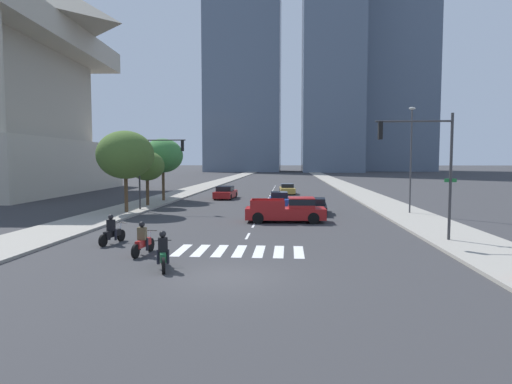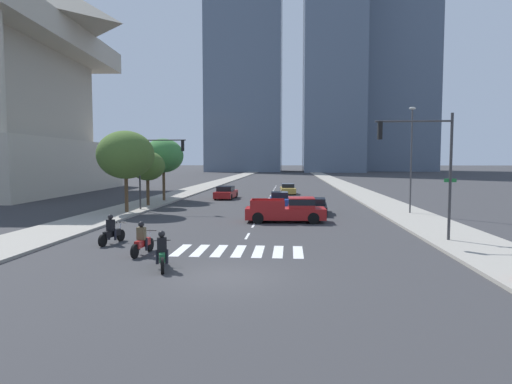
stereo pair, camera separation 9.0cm
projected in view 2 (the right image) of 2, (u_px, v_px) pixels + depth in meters
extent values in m
plane|color=#333335|center=(224.00, 277.00, 15.47)|extent=(800.00, 800.00, 0.00)
cube|color=gray|center=(377.00, 200.00, 44.42)|extent=(4.00, 260.00, 0.15)
cube|color=gray|center=(163.00, 199.00, 46.17)|extent=(4.00, 260.00, 0.15)
cube|color=silver|center=(181.00, 250.00, 20.05)|extent=(0.45, 2.71, 0.01)
cube|color=silver|center=(200.00, 250.00, 19.98)|extent=(0.45, 2.71, 0.01)
cube|color=silver|center=(219.00, 251.00, 19.90)|extent=(0.45, 2.71, 0.01)
cube|color=silver|center=(239.00, 251.00, 19.83)|extent=(0.45, 2.71, 0.01)
cube|color=silver|center=(258.00, 251.00, 19.76)|extent=(0.45, 2.71, 0.01)
cube|color=silver|center=(278.00, 252.00, 19.69)|extent=(0.45, 2.71, 0.01)
cube|color=silver|center=(298.00, 252.00, 19.62)|extent=(0.45, 2.71, 0.01)
cube|color=silver|center=(247.00, 236.00, 23.81)|extent=(0.14, 2.00, 0.01)
cube|color=silver|center=(254.00, 225.00, 27.79)|extent=(0.14, 2.00, 0.01)
cube|color=silver|center=(258.00, 217.00, 31.77)|extent=(0.14, 2.00, 0.01)
cube|color=silver|center=(262.00, 211.00, 35.74)|extent=(0.14, 2.00, 0.01)
cube|color=silver|center=(265.00, 206.00, 39.72)|extent=(0.14, 2.00, 0.01)
cube|color=silver|center=(267.00, 202.00, 43.70)|extent=(0.14, 2.00, 0.01)
cube|color=silver|center=(269.00, 198.00, 47.68)|extent=(0.14, 2.00, 0.01)
cube|color=silver|center=(270.00, 196.00, 51.65)|extent=(0.14, 2.00, 0.01)
cube|color=silver|center=(272.00, 193.00, 55.63)|extent=(0.14, 2.00, 0.01)
cube|color=silver|center=(273.00, 191.00, 59.61)|extent=(0.14, 2.00, 0.01)
cube|color=silver|center=(274.00, 189.00, 63.59)|extent=(0.14, 2.00, 0.01)
cube|color=silver|center=(275.00, 187.00, 67.56)|extent=(0.14, 2.00, 0.01)
cube|color=silver|center=(276.00, 186.00, 71.54)|extent=(0.14, 2.00, 0.01)
cylinder|color=black|center=(121.00, 235.00, 22.30)|extent=(0.23, 0.61, 0.60)
cylinder|color=black|center=(103.00, 241.00, 20.82)|extent=(0.23, 0.61, 0.60)
cube|color=black|center=(112.00, 233.00, 21.54)|extent=(0.45, 1.25, 0.32)
cylinder|color=#B2B2B7|center=(120.00, 230.00, 22.18)|extent=(0.12, 0.32, 0.67)
cylinder|color=black|center=(120.00, 223.00, 22.21)|extent=(0.69, 0.17, 0.04)
cube|color=black|center=(111.00, 225.00, 21.42)|extent=(0.40, 0.30, 0.55)
sphere|color=black|center=(110.00, 217.00, 21.39)|extent=(0.26, 0.26, 0.26)
cylinder|color=black|center=(109.00, 234.00, 21.60)|extent=(0.14, 0.14, 0.55)
cylinder|color=black|center=(115.00, 235.00, 21.50)|extent=(0.14, 0.14, 0.55)
cylinder|color=black|center=(162.00, 257.00, 17.29)|extent=(0.30, 0.61, 0.60)
cylinder|color=black|center=(162.00, 266.00, 15.84)|extent=(0.30, 0.61, 0.60)
cube|color=#1E6038|center=(162.00, 255.00, 16.55)|extent=(0.57, 1.20, 0.32)
cylinder|color=#B2B2B7|center=(162.00, 250.00, 17.17)|extent=(0.15, 0.32, 0.67)
cylinder|color=black|center=(162.00, 240.00, 17.19)|extent=(0.68, 0.25, 0.04)
cube|color=black|center=(162.00, 245.00, 16.42)|extent=(0.42, 0.34, 0.55)
sphere|color=black|center=(162.00, 234.00, 16.39)|extent=(0.26, 0.26, 0.26)
cylinder|color=black|center=(157.00, 257.00, 16.51)|extent=(0.15, 0.15, 0.55)
cylinder|color=black|center=(167.00, 256.00, 16.60)|extent=(0.15, 0.15, 0.55)
cylinder|color=black|center=(150.00, 245.00, 19.82)|extent=(0.19, 0.61, 0.60)
cylinder|color=black|center=(135.00, 251.00, 18.34)|extent=(0.19, 0.61, 0.60)
cube|color=maroon|center=(143.00, 243.00, 19.06)|extent=(0.35, 1.22, 0.32)
cylinder|color=#B2B2B7|center=(149.00, 239.00, 19.70)|extent=(0.10, 0.32, 0.67)
cylinder|color=black|center=(149.00, 230.00, 19.72)|extent=(0.70, 0.11, 0.04)
cube|color=brown|center=(141.00, 233.00, 18.93)|extent=(0.38, 0.28, 0.55)
sphere|color=black|center=(141.00, 224.00, 18.91)|extent=(0.26, 0.26, 0.26)
cylinder|color=black|center=(139.00, 244.00, 19.10)|extent=(0.13, 0.13, 0.55)
cylinder|color=black|center=(146.00, 244.00, 19.03)|extent=(0.13, 0.13, 0.55)
cube|color=maroon|center=(285.00, 213.00, 29.24)|extent=(5.40, 2.07, 0.75)
cube|color=maroon|center=(301.00, 203.00, 29.14)|extent=(1.76, 1.81, 0.70)
cube|color=black|center=(301.00, 201.00, 29.13)|extent=(1.79, 1.84, 0.39)
cube|color=maroon|center=(268.00, 202.00, 30.16)|extent=(2.25, 0.15, 0.55)
cube|color=maroon|center=(268.00, 205.00, 28.34)|extent=(2.25, 0.15, 0.55)
cube|color=maroon|center=(251.00, 204.00, 29.30)|extent=(0.14, 1.83, 0.55)
cylinder|color=black|center=(311.00, 215.00, 30.01)|extent=(0.77, 0.28, 0.76)
cylinder|color=black|center=(313.00, 218.00, 28.32)|extent=(0.77, 0.28, 0.76)
cylinder|color=black|center=(259.00, 215.00, 30.18)|extent=(0.77, 0.28, 0.76)
cylinder|color=black|center=(258.00, 218.00, 28.49)|extent=(0.77, 0.28, 0.76)
cube|color=maroon|center=(226.00, 194.00, 47.43)|extent=(2.10, 4.78, 0.69)
cube|color=black|center=(226.00, 189.00, 47.15)|extent=(1.74, 2.19, 0.53)
cylinder|color=black|center=(222.00, 195.00, 49.13)|extent=(0.25, 0.65, 0.64)
cylinder|color=black|center=(236.00, 195.00, 48.91)|extent=(0.25, 0.65, 0.64)
cylinder|color=black|center=(215.00, 197.00, 45.98)|extent=(0.25, 0.65, 0.64)
cylinder|color=black|center=(231.00, 197.00, 45.75)|extent=(0.25, 0.65, 0.64)
cube|color=#B28E38|center=(288.00, 190.00, 54.06)|extent=(2.03, 4.71, 0.65)
cube|color=black|center=(288.00, 186.00, 54.25)|extent=(1.65, 2.17, 0.48)
cylinder|color=black|center=(295.00, 192.00, 52.51)|extent=(0.26, 0.65, 0.64)
cylinder|color=black|center=(282.00, 192.00, 52.53)|extent=(0.26, 0.65, 0.64)
cylinder|color=black|center=(293.00, 191.00, 55.63)|extent=(0.26, 0.65, 0.64)
cylinder|color=black|center=(281.00, 191.00, 55.65)|extent=(0.26, 0.65, 0.64)
cube|color=black|center=(315.00, 208.00, 33.83)|extent=(1.99, 4.62, 0.56)
cube|color=black|center=(315.00, 201.00, 34.02)|extent=(1.64, 2.12, 0.48)
cylinder|color=black|center=(326.00, 212.00, 32.21)|extent=(0.26, 0.65, 0.64)
cylinder|color=black|center=(305.00, 212.00, 32.42)|extent=(0.26, 0.65, 0.64)
cylinder|color=black|center=(325.00, 208.00, 35.25)|extent=(0.26, 0.65, 0.64)
cylinder|color=black|center=(306.00, 207.00, 35.46)|extent=(0.26, 0.65, 0.64)
cube|color=navy|center=(280.00, 201.00, 40.09)|extent=(1.91, 4.42, 0.55)
cube|color=black|center=(280.00, 195.00, 40.27)|extent=(1.60, 2.02, 0.54)
cylinder|color=black|center=(289.00, 204.00, 38.59)|extent=(0.24, 0.65, 0.64)
cylinder|color=black|center=(271.00, 204.00, 38.65)|extent=(0.24, 0.65, 0.64)
cylinder|color=black|center=(287.00, 201.00, 41.55)|extent=(0.24, 0.65, 0.64)
cylinder|color=black|center=(271.00, 201.00, 41.61)|extent=(0.24, 0.65, 0.64)
cylinder|color=#333335|center=(450.00, 177.00, 21.64)|extent=(0.14, 0.14, 6.35)
cylinder|color=#333335|center=(413.00, 121.00, 21.59)|extent=(3.75, 0.10, 0.10)
cube|color=black|center=(380.00, 130.00, 21.75)|extent=(0.20, 0.28, 0.90)
sphere|color=red|center=(380.00, 124.00, 21.73)|extent=(0.18, 0.18, 0.18)
sphere|color=orange|center=(380.00, 130.00, 21.75)|extent=(0.18, 0.18, 0.18)
sphere|color=green|center=(380.00, 136.00, 21.77)|extent=(0.18, 0.18, 0.18)
cube|color=#19662D|center=(450.00, 180.00, 21.66)|extent=(0.60, 0.04, 0.18)
cylinder|color=#333335|center=(140.00, 172.00, 35.61)|extent=(0.14, 0.14, 6.07)
cylinder|color=#333335|center=(162.00, 140.00, 35.27)|extent=(3.87, 0.10, 0.10)
cube|color=black|center=(183.00, 146.00, 35.17)|extent=(0.20, 0.28, 0.90)
sphere|color=red|center=(183.00, 142.00, 35.15)|extent=(0.18, 0.18, 0.18)
sphere|color=orange|center=(183.00, 146.00, 35.17)|extent=(0.18, 0.18, 0.18)
sphere|color=green|center=(183.00, 149.00, 35.19)|extent=(0.18, 0.18, 0.18)
cube|color=#19662D|center=(140.00, 173.00, 35.61)|extent=(0.60, 0.04, 0.18)
cylinder|color=#3F3F42|center=(411.00, 162.00, 32.99)|extent=(0.12, 0.12, 7.84)
ellipsoid|color=beige|center=(413.00, 108.00, 32.70)|extent=(0.50, 0.24, 0.20)
cylinder|color=#4C3823|center=(126.00, 195.00, 33.80)|extent=(0.28, 0.28, 2.69)
ellipsoid|color=#426028|center=(126.00, 155.00, 33.58)|extent=(4.38, 4.38, 3.73)
cylinder|color=#4C3823|center=(148.00, 192.00, 38.92)|extent=(0.28, 0.28, 2.29)
ellipsoid|color=#426028|center=(147.00, 166.00, 38.75)|extent=(3.09, 3.09, 2.62)
cylinder|color=#4C3823|center=(164.00, 186.00, 43.80)|extent=(0.28, 0.28, 2.91)
ellipsoid|color=#387538|center=(163.00, 156.00, 43.58)|extent=(4.01, 4.01, 3.41)
cube|color=slate|center=(245.00, 1.00, 168.85)|extent=(28.53, 28.02, 133.06)
cube|color=slate|center=(397.00, 30.00, 177.41)|extent=(28.56, 28.06, 115.04)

